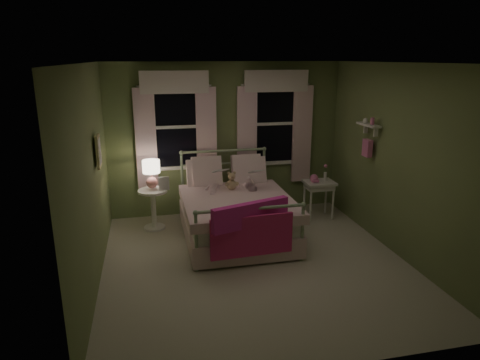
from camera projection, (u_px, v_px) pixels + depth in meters
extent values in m
plane|color=beige|center=(256.00, 263.00, 5.75)|extent=(4.20, 4.20, 0.00)
plane|color=white|center=(258.00, 63.00, 5.03)|extent=(4.20, 4.20, 0.00)
plane|color=#728852|center=(226.00, 139.00, 7.36)|extent=(4.00, 0.00, 4.00)
plane|color=#728852|center=(323.00, 234.00, 3.42)|extent=(4.00, 0.00, 4.00)
plane|color=#728852|center=(91.00, 179.00, 4.98)|extent=(0.00, 4.20, 4.20)
plane|color=#728852|center=(399.00, 162.00, 5.80)|extent=(0.00, 4.20, 4.20)
cube|color=white|center=(235.00, 211.00, 6.48)|extent=(1.44, 1.94, 0.26)
cube|color=white|center=(236.00, 226.00, 6.54)|extent=(1.54, 2.02, 0.30)
cube|color=white|center=(238.00, 203.00, 6.28)|extent=(1.58, 1.75, 0.14)
cylinder|color=#9EB793|center=(190.00, 222.00, 6.37)|extent=(0.04, 1.90, 0.04)
cylinder|color=#9EB793|center=(279.00, 215.00, 6.65)|extent=(0.04, 1.90, 0.04)
cylinder|color=#9EB793|center=(182.00, 186.00, 7.20)|extent=(0.04, 0.04, 1.15)
cylinder|color=#9EB793|center=(264.00, 181.00, 7.49)|extent=(0.04, 0.04, 1.15)
sphere|color=#9EB793|center=(181.00, 153.00, 7.04)|extent=(0.07, 0.07, 0.07)
sphere|color=#9EB793|center=(264.00, 149.00, 7.33)|extent=(0.07, 0.07, 0.07)
cylinder|color=#9EB793|center=(224.00, 151.00, 7.18)|extent=(1.42, 0.04, 0.04)
cylinder|color=#9EB793|center=(224.00, 163.00, 7.24)|extent=(1.38, 0.03, 0.03)
cylinder|color=#9EB793|center=(196.00, 242.00, 5.42)|extent=(0.04, 0.04, 0.80)
cylinder|color=#9EB793|center=(302.00, 233.00, 5.72)|extent=(0.04, 0.04, 0.80)
sphere|color=#9EB793|center=(196.00, 213.00, 5.31)|extent=(0.07, 0.07, 0.07)
sphere|color=#9EB793|center=(303.00, 205.00, 5.61)|extent=(0.07, 0.07, 0.07)
cylinder|color=#9EB793|center=(251.00, 209.00, 5.46)|extent=(1.42, 0.04, 0.04)
cube|color=white|center=(204.00, 176.00, 6.95)|extent=(0.55, 0.32, 0.57)
cube|color=white|center=(249.00, 174.00, 7.11)|extent=(0.55, 0.32, 0.57)
cube|color=white|center=(207.00, 171.00, 6.94)|extent=(0.48, 0.30, 0.51)
cube|color=white|center=(246.00, 169.00, 7.07)|extent=(0.48, 0.30, 0.51)
cube|color=#D52993|center=(251.00, 215.00, 5.48)|extent=(1.08, 0.43, 0.32)
cube|color=#D72A71|center=(252.00, 236.00, 5.49)|extent=(1.10, 0.11, 0.55)
imported|color=#F7D1DD|center=(212.00, 172.00, 6.70)|extent=(0.30, 0.22, 0.73)
imported|color=#F7D1DD|center=(247.00, 172.00, 6.82)|extent=(0.33, 0.27, 0.66)
imported|color=beige|center=(215.00, 174.00, 6.46)|extent=(0.21, 0.15, 0.26)
imported|color=beige|center=(250.00, 175.00, 6.58)|extent=(0.21, 0.13, 0.26)
sphere|color=tan|center=(231.00, 185.00, 6.67)|extent=(0.16, 0.16, 0.16)
sphere|color=tan|center=(232.00, 176.00, 6.61)|extent=(0.12, 0.12, 0.12)
sphere|color=tan|center=(229.00, 173.00, 6.58)|extent=(0.04, 0.04, 0.04)
sphere|color=tan|center=(235.00, 173.00, 6.60)|extent=(0.04, 0.04, 0.04)
sphere|color=tan|center=(227.00, 184.00, 6.62)|extent=(0.06, 0.06, 0.06)
sphere|color=tan|center=(237.00, 184.00, 6.65)|extent=(0.06, 0.06, 0.06)
sphere|color=#8C6B51|center=(232.00, 178.00, 6.56)|extent=(0.04, 0.04, 0.04)
cylinder|color=white|center=(153.00, 191.00, 6.75)|extent=(0.46, 0.46, 0.04)
cylinder|color=white|center=(154.00, 209.00, 6.83)|extent=(0.08, 0.08, 0.60)
cylinder|color=white|center=(155.00, 227.00, 6.92)|extent=(0.34, 0.34, 0.03)
sphere|color=pink|center=(152.00, 183.00, 6.71)|extent=(0.18, 0.18, 0.18)
cylinder|color=pink|center=(152.00, 175.00, 6.68)|extent=(0.03, 0.03, 0.11)
cylinder|color=#FFEAC6|center=(151.00, 166.00, 6.64)|extent=(0.27, 0.27, 0.20)
imported|color=beige|center=(159.00, 190.00, 6.69)|extent=(0.17, 0.23, 0.02)
cube|color=white|center=(319.00, 183.00, 7.21)|extent=(0.50, 0.40, 0.04)
cube|color=white|center=(319.00, 186.00, 7.22)|extent=(0.44, 0.34, 0.08)
cylinder|color=white|center=(311.00, 204.00, 7.11)|extent=(0.04, 0.04, 0.60)
cylinder|color=white|center=(333.00, 202.00, 7.19)|extent=(0.04, 0.04, 0.60)
cylinder|color=white|center=(304.00, 199.00, 7.39)|extent=(0.04, 0.04, 0.60)
cylinder|color=white|center=(326.00, 197.00, 7.48)|extent=(0.04, 0.04, 0.60)
sphere|color=pink|center=(314.00, 178.00, 7.16)|extent=(0.14, 0.14, 0.14)
cube|color=pink|center=(316.00, 181.00, 7.08)|extent=(0.11, 0.07, 0.04)
cylinder|color=white|center=(325.00, 176.00, 7.25)|extent=(0.05, 0.05, 0.14)
cylinder|color=#4C7F3F|center=(325.00, 170.00, 7.22)|extent=(0.01, 0.01, 0.12)
sphere|color=pink|center=(326.00, 166.00, 7.20)|extent=(0.06, 0.06, 0.06)
cube|color=black|center=(176.00, 127.00, 7.10)|extent=(0.76, 0.02, 1.35)
cube|color=white|center=(174.00, 84.00, 6.89)|extent=(0.84, 0.05, 0.06)
cube|color=white|center=(178.00, 168.00, 7.27)|extent=(0.84, 0.05, 0.06)
cube|color=white|center=(151.00, 128.00, 7.00)|extent=(0.06, 0.05, 1.40)
cube|color=white|center=(200.00, 126.00, 7.16)|extent=(0.06, 0.05, 1.40)
cube|color=white|center=(176.00, 127.00, 7.08)|extent=(0.76, 0.04, 0.05)
cube|color=white|center=(146.00, 141.00, 6.99)|extent=(0.34, 0.06, 1.70)
cube|color=white|center=(207.00, 138.00, 7.20)|extent=(0.34, 0.06, 1.70)
cube|color=white|center=(174.00, 82.00, 6.82)|extent=(1.10, 0.08, 0.36)
cylinder|color=white|center=(174.00, 86.00, 6.87)|extent=(1.20, 0.03, 0.03)
cube|color=black|center=(274.00, 124.00, 7.45)|extent=(0.76, 0.02, 1.35)
cube|color=white|center=(275.00, 83.00, 7.24)|extent=(0.84, 0.05, 0.06)
cube|color=white|center=(273.00, 163.00, 7.63)|extent=(0.84, 0.05, 0.06)
cube|color=white|center=(252.00, 124.00, 7.35)|extent=(0.06, 0.05, 1.40)
cube|color=white|center=(296.00, 123.00, 7.51)|extent=(0.06, 0.05, 1.40)
cube|color=white|center=(274.00, 124.00, 7.43)|extent=(0.76, 0.04, 0.05)
cube|color=white|center=(247.00, 137.00, 7.34)|extent=(0.34, 0.06, 1.70)
cube|color=white|center=(302.00, 134.00, 7.55)|extent=(0.34, 0.06, 1.70)
cube|color=white|center=(276.00, 81.00, 7.17)|extent=(1.10, 0.08, 0.36)
cylinder|color=white|center=(276.00, 84.00, 7.22)|extent=(1.20, 0.03, 0.03)
cube|color=white|center=(369.00, 125.00, 6.32)|extent=(0.15, 0.50, 0.03)
cube|color=white|center=(376.00, 132.00, 6.21)|extent=(0.06, 0.03, 0.14)
cube|color=white|center=(366.00, 129.00, 6.49)|extent=(0.06, 0.03, 0.14)
cylinder|color=pink|center=(372.00, 121.00, 6.21)|extent=(0.06, 0.06, 0.10)
sphere|color=white|center=(366.00, 121.00, 6.40)|extent=(0.08, 0.08, 0.08)
cube|color=pink|center=(367.00, 148.00, 6.42)|extent=(0.08, 0.18, 0.26)
cube|color=beige|center=(98.00, 151.00, 5.49)|extent=(0.03, 0.32, 0.42)
cube|color=silver|center=(100.00, 151.00, 5.50)|extent=(0.01, 0.25, 0.34)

